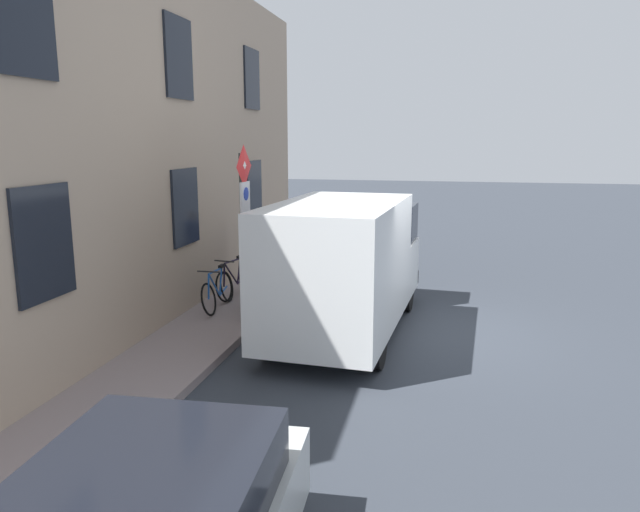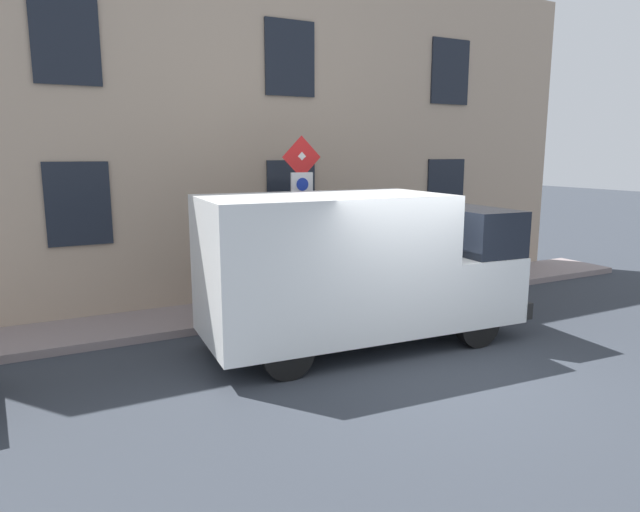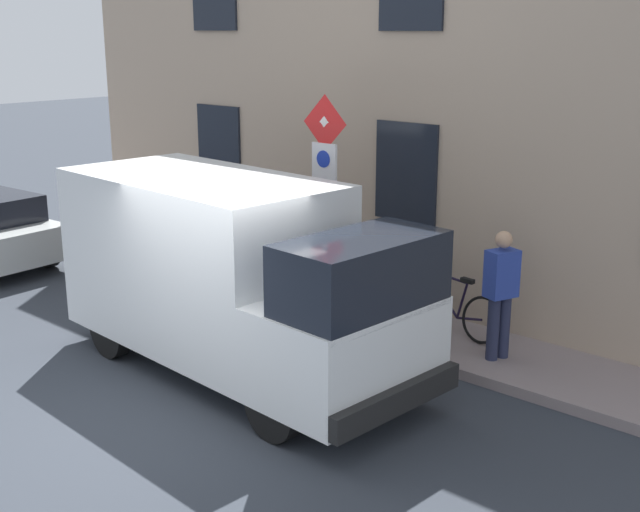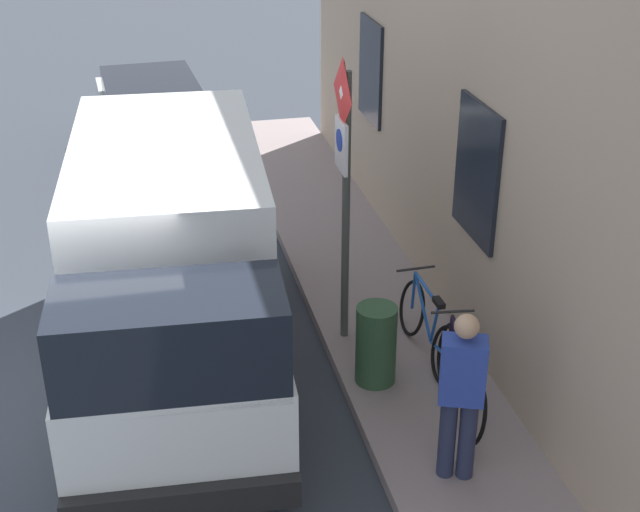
# 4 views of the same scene
# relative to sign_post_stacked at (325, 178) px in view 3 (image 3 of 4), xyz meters

# --- Properties ---
(ground_plane) EXTENTS (80.00, 80.00, 0.00)m
(ground_plane) POSITION_rel_sign_post_stacked_xyz_m (-3.12, -0.42, -2.29)
(ground_plane) COLOR #2F353D
(sidewalk_slab) EXTENTS (1.60, 17.24, 0.14)m
(sidewalk_slab) POSITION_rel_sign_post_stacked_xyz_m (0.59, -0.42, -2.22)
(sidewalk_slab) COLOR gray
(sidewalk_slab) RESTS_ON ground_plane
(building_facade) EXTENTS (0.75, 15.24, 7.00)m
(building_facade) POSITION_rel_sign_post_stacked_xyz_m (1.74, -0.42, 1.21)
(building_facade) COLOR tan
(building_facade) RESTS_ON ground_plane
(sign_post_stacked) EXTENTS (0.15, 0.56, 3.19)m
(sign_post_stacked) POSITION_rel_sign_post_stacked_xyz_m (0.00, 0.00, 0.00)
(sign_post_stacked) COLOR #474C47
(sign_post_stacked) RESTS_ON sidewalk_slab
(delivery_van) EXTENTS (2.34, 5.45, 2.50)m
(delivery_van) POSITION_rel_sign_post_stacked_xyz_m (-1.91, -0.09, -0.96)
(delivery_van) COLOR white
(delivery_van) RESTS_ON ground_plane
(bicycle_black) EXTENTS (0.47, 1.72, 0.89)m
(bicycle_black) POSITION_rel_sign_post_stacked_xyz_m (0.84, -1.64, -1.78)
(bicycle_black) COLOR black
(bicycle_black) RESTS_ON sidewalk_slab
(bicycle_blue) EXTENTS (0.46, 1.72, 0.89)m
(bicycle_blue) POSITION_rel_sign_post_stacked_xyz_m (0.84, -0.64, -1.78)
(bicycle_blue) COLOR black
(bicycle_blue) RESTS_ON sidewalk_slab
(pedestrian) EXTENTS (0.47, 0.38, 1.72)m
(pedestrian) POSITION_rel_sign_post_stacked_xyz_m (0.44, -2.62, -1.22)
(pedestrian) COLOR #262B47
(pedestrian) RESTS_ON sidewalk_slab
(litter_bin) EXTENTS (0.44, 0.44, 0.90)m
(litter_bin) POSITION_rel_sign_post_stacked_xyz_m (0.14, -0.97, -1.70)
(litter_bin) COLOR #2D5133
(litter_bin) RESTS_ON sidewalk_slab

